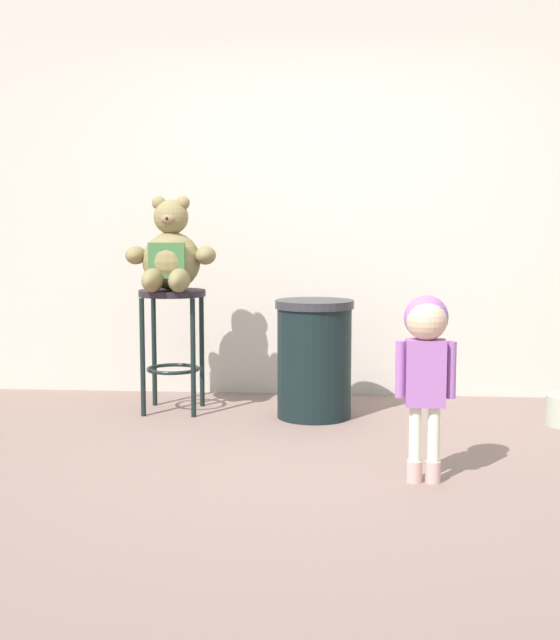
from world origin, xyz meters
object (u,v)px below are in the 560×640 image
at_px(bar_stool_with_teddy, 173,324).
at_px(trash_bin, 314,359).
at_px(teddy_bear, 171,256).
at_px(child_walking, 426,347).

bearing_deg(bar_stool_with_teddy, trash_bin, -6.48).
relative_size(teddy_bear, trash_bin, 0.81).
relative_size(child_walking, trash_bin, 1.19).
distance_m(child_walking, trash_bin, 1.45).
xyz_separation_m(teddy_bear, trash_bin, (0.92, -0.07, -0.63)).
bearing_deg(bar_stool_with_teddy, child_walking, -43.55).
bearing_deg(child_walking, trash_bin, 66.04).
xyz_separation_m(child_walking, trash_bin, (-0.57, 1.31, -0.27)).
distance_m(bar_stool_with_teddy, teddy_bear, 0.44).
bearing_deg(trash_bin, child_walking, -66.55).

